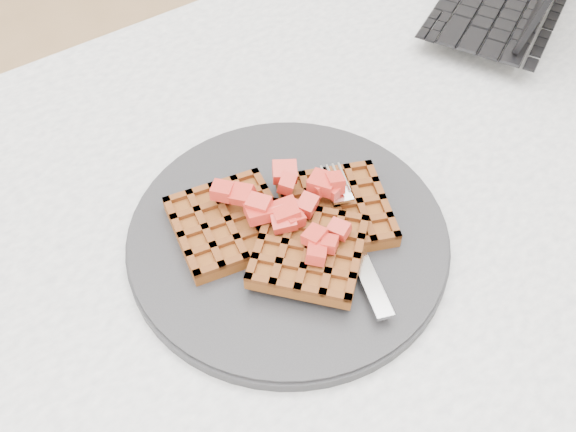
# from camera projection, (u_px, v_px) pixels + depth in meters

# --- Properties ---
(table) EXTENTS (1.20, 0.80, 0.75)m
(table) POSITION_uv_depth(u_px,v_px,m) (332.00, 263.00, 0.75)
(table) COLOR silver
(table) RESTS_ON ground
(plate) EXTENTS (0.31, 0.31, 0.02)m
(plate) POSITION_uv_depth(u_px,v_px,m) (288.00, 237.00, 0.62)
(plate) COLOR #232326
(plate) RESTS_ON table
(waffles) EXTENTS (0.22, 0.20, 0.03)m
(waffles) POSITION_uv_depth(u_px,v_px,m) (290.00, 227.00, 0.61)
(waffles) COLOR brown
(waffles) RESTS_ON plate
(strawberry_pile) EXTENTS (0.15, 0.15, 0.02)m
(strawberry_pile) POSITION_uv_depth(u_px,v_px,m) (288.00, 206.00, 0.59)
(strawberry_pile) COLOR #A91610
(strawberry_pile) RESTS_ON waffles
(fork) EXTENTS (0.09, 0.18, 0.02)m
(fork) POSITION_uv_depth(u_px,v_px,m) (350.00, 233.00, 0.61)
(fork) COLOR silver
(fork) RESTS_ON plate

